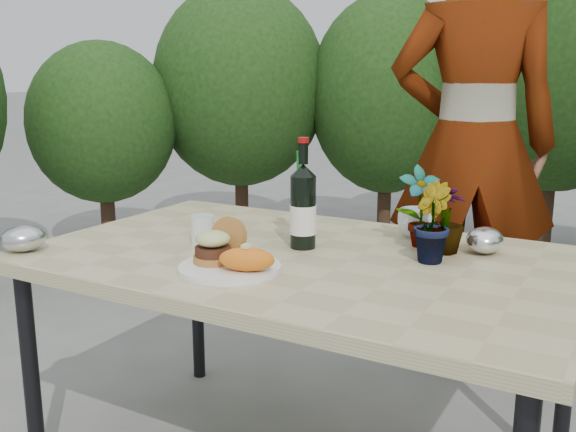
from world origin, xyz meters
The scene contains 17 objects.
patio_table centered at (0.00, 0.00, 0.69)m, with size 1.60×1.00×0.75m.
shrub_hedge centered at (0.14, 1.75, 1.18)m, with size 6.89×5.19×2.44m.
dinner_plate centered at (-0.09, -0.24, 0.76)m, with size 0.28×0.28×0.01m, color white.
burger_stack centered at (-0.14, -0.22, 0.81)m, with size 0.11×0.16×0.11m.
sweet_potato centered at (-0.02, -0.26, 0.80)m, with size 0.15×0.08×0.06m, color orange.
grilled_veg centered at (-0.07, -0.15, 0.78)m, with size 0.08×0.05×0.03m.
wine_bottle centered at (-0.03, 0.06, 0.87)m, with size 0.08×0.08×0.34m.
sparkling_water centered at (-0.09, 0.16, 0.85)m, with size 0.07×0.07×0.28m.
plastic_cup centered at (-0.31, -0.06, 0.80)m, with size 0.07×0.07×0.10m, color silver.
seedling_left centered at (0.28, 0.25, 0.88)m, with size 0.13×0.09×0.25m, color #1D511C.
seedling_mid centered at (0.35, 0.11, 0.86)m, with size 0.12×0.10×0.23m, color #22501B.
seedling_right centered at (0.36, 0.22, 0.85)m, with size 0.11×0.11×0.20m, color #295E20.
blue_bowl centered at (0.23, 0.36, 0.80)m, with size 0.12×0.12×0.09m, color silver.
foil_packet_left centered at (-0.74, -0.39, 0.79)m, with size 0.13×0.11×0.08m, color #B4B7BB.
foil_packet_right centered at (0.47, 0.27, 0.79)m, with size 0.13×0.11×0.08m, color silver.
person centered at (0.22, 1.14, 0.98)m, with size 0.71×0.47×1.96m, color #A76D53.
terracotta_pot centered at (-1.36, 2.01, 0.07)m, with size 0.17×0.17×0.14m.
Camera 1 is at (0.87, -1.62, 1.27)m, focal length 40.00 mm.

